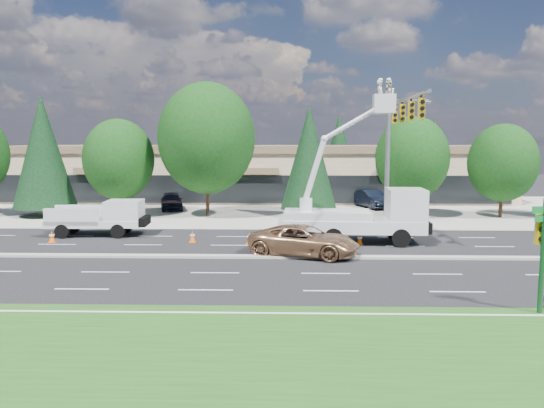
{
  "coord_description": "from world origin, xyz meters",
  "views": [
    {
      "loc": [
        3.2,
        -26.53,
        5.9
      ],
      "look_at": [
        2.42,
        3.15,
        2.4
      ],
      "focal_mm": 35.0,
      "sensor_mm": 36.0,
      "label": 1
    }
  ],
  "objects_px": {
    "street_sign_pole": "(542,243)",
    "signal_mast": "(395,139)",
    "minivan": "(304,241)",
    "bucket_truck": "(363,209)",
    "utility_pickup": "(102,221)"
  },
  "relations": [
    {
      "from": "bucket_truck",
      "to": "minivan",
      "type": "height_order",
      "value": "bucket_truck"
    },
    {
      "from": "street_sign_pole",
      "to": "utility_pickup",
      "type": "relative_size",
      "value": 0.68
    },
    {
      "from": "minivan",
      "to": "street_sign_pole",
      "type": "bearing_deg",
      "value": -121.25
    },
    {
      "from": "street_sign_pole",
      "to": "bucket_truck",
      "type": "relative_size",
      "value": 0.42
    },
    {
      "from": "minivan",
      "to": "bucket_truck",
      "type": "bearing_deg",
      "value": -26.74
    },
    {
      "from": "signal_mast",
      "to": "minivan",
      "type": "relative_size",
      "value": 1.79
    },
    {
      "from": "utility_pickup",
      "to": "bucket_truck",
      "type": "height_order",
      "value": "bucket_truck"
    },
    {
      "from": "bucket_truck",
      "to": "minivan",
      "type": "bearing_deg",
      "value": -131.9
    },
    {
      "from": "utility_pickup",
      "to": "bucket_truck",
      "type": "bearing_deg",
      "value": -10.11
    },
    {
      "from": "street_sign_pole",
      "to": "signal_mast",
      "type": "bearing_deg",
      "value": 97.27
    },
    {
      "from": "utility_pickup",
      "to": "minivan",
      "type": "distance_m",
      "value": 13.75
    },
    {
      "from": "street_sign_pole",
      "to": "minivan",
      "type": "xyz_separation_m",
      "value": [
        -7.83,
        9.0,
        -1.66
      ]
    },
    {
      "from": "street_sign_pole",
      "to": "bucket_truck",
      "type": "distance_m",
      "value": 13.31
    },
    {
      "from": "street_sign_pole",
      "to": "minivan",
      "type": "relative_size",
      "value": 0.7
    },
    {
      "from": "signal_mast",
      "to": "minivan",
      "type": "xyz_separation_m",
      "value": [
        -5.86,
        -6.44,
        -5.27
      ]
    }
  ]
}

